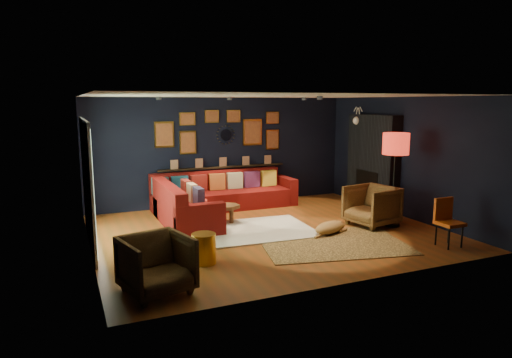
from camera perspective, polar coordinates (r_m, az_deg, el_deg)
name	(u,v)px	position (r m, az deg, el deg)	size (l,w,h in m)	color
floor	(269,232)	(8.91, 1.58, -6.62)	(6.50, 6.50, 0.00)	brown
room_walls	(269,150)	(8.60, 1.63, 3.63)	(6.50, 6.50, 6.50)	black
sectional	(210,200)	(10.26, -5.78, -2.64)	(3.41, 2.69, 0.86)	maroon
ledge	(223,167)	(11.16, -4.16, 1.49)	(3.20, 0.12, 0.04)	black
gallery_wall	(221,131)	(11.10, -4.34, 6.05)	(3.15, 0.04, 1.02)	gold
sunburst_mirror	(226,135)	(11.15, -3.79, 5.52)	(0.47, 0.16, 0.47)	silver
fireplace	(372,165)	(11.04, 14.34, 1.66)	(0.31, 1.60, 2.20)	black
deer_head	(363,120)	(11.38, 13.21, 7.14)	(0.50, 0.28, 0.45)	white
sliding_door	(88,182)	(8.49, -20.31, -0.41)	(0.06, 2.80, 2.20)	white
ceiling_spots	(253,98)	(9.29, -0.44, 10.04)	(3.30, 2.50, 0.06)	black
shag_rug	(251,231)	(8.94, -0.62, -6.46)	(2.37, 1.72, 0.03)	silver
leopard_rug	(332,243)	(8.31, 9.52, -7.90)	(2.52, 1.80, 0.01)	tan
coffee_table	(223,208)	(9.47, -4.12, -3.68)	(0.81, 0.68, 0.36)	brown
pouf	(194,209)	(9.87, -7.80, -3.75)	(0.59, 0.59, 0.39)	maroon
armchair_left	(156,262)	(6.19, -12.35, -10.09)	(0.83, 0.77, 0.85)	#A87436
armchair_right	(372,204)	(9.56, 14.25, -3.03)	(0.87, 0.82, 0.90)	#A87436
gold_stool	(204,248)	(7.22, -6.54, -8.62)	(0.38, 0.38, 0.48)	gold
orange_chair	(447,218)	(8.64, 22.77, -4.52)	(0.40, 0.40, 0.84)	black
floor_lamp	(396,147)	(9.46, 17.07, 3.81)	(0.52, 0.52, 1.89)	black
dog	(329,225)	(8.82, 9.17, -5.73)	(1.02, 0.50, 0.32)	#A5743F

